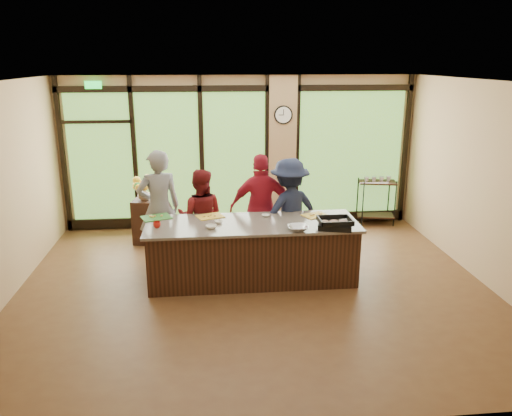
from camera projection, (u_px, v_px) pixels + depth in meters
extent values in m
plane|color=#54341D|center=(254.00, 287.00, 7.49)|extent=(7.00, 7.00, 0.00)
plane|color=white|center=(254.00, 82.00, 6.63)|extent=(7.00, 7.00, 0.00)
plane|color=tan|center=(240.00, 153.00, 9.92)|extent=(7.00, 0.00, 7.00)
plane|color=tan|center=(488.00, 185.00, 7.40)|extent=(0.00, 6.00, 6.00)
cube|color=tan|center=(282.00, 152.00, 9.95)|extent=(0.55, 0.12, 3.00)
cube|color=black|center=(239.00, 88.00, 9.52)|extent=(6.90, 0.08, 0.12)
cube|color=black|center=(240.00, 219.00, 10.27)|extent=(6.90, 0.08, 0.20)
cube|color=#19D83F|center=(93.00, 85.00, 9.19)|extent=(0.30, 0.04, 0.14)
cube|color=#376021|center=(101.00, 158.00, 9.65)|extent=(1.20, 0.02, 2.50)
cube|color=#376021|center=(168.00, 157.00, 9.78)|extent=(1.20, 0.02, 2.50)
cube|color=#376021|center=(235.00, 156.00, 9.90)|extent=(1.20, 0.02, 2.50)
cube|color=#376021|center=(350.00, 153.00, 10.13)|extent=(2.10, 0.02, 2.50)
cube|color=black|center=(63.00, 156.00, 9.55)|extent=(0.08, 0.08, 3.00)
cube|color=black|center=(134.00, 155.00, 9.68)|extent=(0.08, 0.08, 3.00)
cube|color=black|center=(202.00, 154.00, 9.80)|extent=(0.08, 0.08, 3.00)
cube|color=black|center=(267.00, 153.00, 9.93)|extent=(0.08, 0.08, 3.00)
cube|color=black|center=(297.00, 152.00, 9.99)|extent=(0.08, 0.08, 3.00)
cube|color=black|center=(405.00, 150.00, 10.20)|extent=(0.08, 0.08, 3.00)
cube|color=black|center=(252.00, 252.00, 7.65)|extent=(3.10, 1.00, 0.88)
cube|color=slate|center=(252.00, 224.00, 7.52)|extent=(3.20, 1.10, 0.04)
cylinder|color=black|center=(283.00, 115.00, 9.67)|extent=(0.36, 0.04, 0.36)
cylinder|color=white|center=(283.00, 115.00, 9.65)|extent=(0.31, 0.01, 0.31)
cube|color=black|center=(284.00, 112.00, 9.63)|extent=(0.01, 0.00, 0.11)
cube|color=black|center=(281.00, 115.00, 9.64)|extent=(0.09, 0.00, 0.01)
imported|color=slate|center=(159.00, 208.00, 8.14)|extent=(0.80, 0.63, 1.92)
imported|color=maroon|center=(201.00, 217.00, 8.22)|extent=(0.86, 0.71, 1.59)
imported|color=maroon|center=(262.00, 208.00, 8.30)|extent=(1.08, 0.47, 1.82)
imported|color=#1B213B|center=(289.00, 211.00, 8.25)|extent=(1.30, 1.03, 1.76)
cube|color=black|center=(335.00, 225.00, 7.26)|extent=(0.56, 0.49, 0.08)
imported|color=silver|center=(298.00, 228.00, 7.17)|extent=(0.30, 0.30, 0.07)
cube|color=#337D2D|center=(156.00, 217.00, 7.75)|extent=(0.52, 0.46, 0.01)
cube|color=gold|center=(210.00, 216.00, 7.80)|extent=(0.48, 0.42, 0.01)
cube|color=gold|center=(315.00, 215.00, 7.86)|extent=(0.46, 0.41, 0.01)
imported|color=white|center=(211.00, 227.00, 7.26)|extent=(0.19, 0.19, 0.05)
imported|color=white|center=(218.00, 222.00, 7.50)|extent=(0.13, 0.13, 0.04)
imported|color=white|center=(266.00, 216.00, 7.81)|extent=(0.14, 0.14, 0.03)
imported|color=#B61B12|center=(157.00, 225.00, 7.29)|extent=(0.13, 0.13, 0.09)
cube|color=black|center=(146.00, 221.00, 9.21)|extent=(0.48, 0.48, 0.82)
imported|color=#806345|center=(144.00, 194.00, 9.06)|extent=(0.28, 0.28, 0.24)
cube|color=black|center=(375.00, 215.00, 10.33)|extent=(0.80, 0.56, 0.03)
cube|color=black|center=(377.00, 182.00, 10.13)|extent=(0.80, 0.56, 0.03)
cylinder|color=black|center=(363.00, 205.00, 10.04)|extent=(0.03, 0.03, 0.94)
cylinder|color=black|center=(395.00, 204.00, 10.10)|extent=(0.03, 0.03, 0.94)
cylinder|color=black|center=(357.00, 200.00, 10.40)|extent=(0.03, 0.03, 0.94)
cylinder|color=black|center=(388.00, 199.00, 10.46)|extent=(0.03, 0.03, 0.94)
imported|color=silver|center=(366.00, 179.00, 10.09)|extent=(0.12, 0.12, 0.10)
imported|color=silver|center=(374.00, 179.00, 10.10)|extent=(0.12, 0.12, 0.10)
imported|color=silver|center=(382.00, 179.00, 10.12)|extent=(0.12, 0.12, 0.10)
imported|color=silver|center=(389.00, 179.00, 10.13)|extent=(0.12, 0.12, 0.10)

